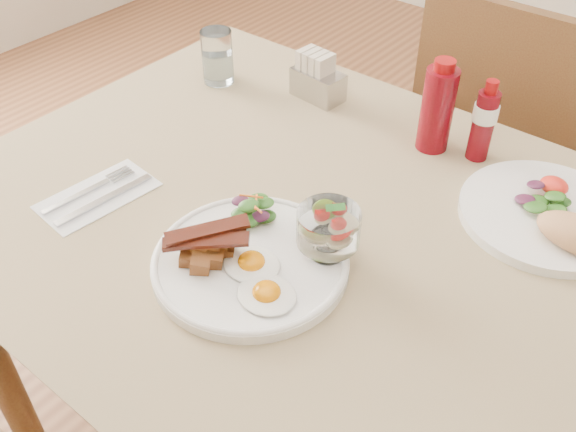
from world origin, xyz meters
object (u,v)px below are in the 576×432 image
hot_sauce_bottle (484,122)px  main_plate (251,263)px  sugar_caddy (317,79)px  water_glass (218,60)px  table (353,283)px  second_plate (554,218)px  fruit_cup (329,227)px  chair_far (510,163)px  ketchup_bottle (437,108)px

hot_sauce_bottle → main_plate: bearing=-105.7°
sugar_caddy → water_glass: 0.21m
table → second_plate: 0.32m
sugar_caddy → fruit_cup: bearing=-45.9°
fruit_cup → sugar_caddy: bearing=128.6°
table → chair_far: chair_far is taller
hot_sauce_bottle → water_glass: size_ratio=1.36×
second_plate → sugar_caddy: sugar_caddy is taller
main_plate → fruit_cup: (0.08, 0.08, 0.06)m
chair_far → water_glass: size_ratio=8.60×
chair_far → sugar_caddy: chair_far is taller
table → fruit_cup: bearing=-99.0°
chair_far → main_plate: size_ratio=3.32×
table → chair_far: bearing=90.0°
main_plate → fruit_cup: fruit_cup is taller
main_plate → sugar_caddy: (-0.21, 0.44, 0.03)m
chair_far → second_plate: 0.55m
table → hot_sauce_bottle: 0.35m
table → main_plate: main_plate is taller
ketchup_bottle → main_plate: bearing=-96.6°
chair_far → main_plate: chair_far is taller
fruit_cup → ketchup_bottle: ketchup_bottle is taller
table → chair_far: 0.68m
main_plate → second_plate: bearing=49.6°
chair_far → fruit_cup: (-0.01, -0.73, 0.29)m
chair_far → sugar_caddy: bearing=-130.0°
ketchup_bottle → second_plate: bearing=-17.0°
second_plate → main_plate: bearing=-130.4°
table → main_plate: (-0.09, -0.14, 0.10)m
main_plate → hot_sauce_bottle: (0.13, 0.45, 0.06)m
hot_sauce_bottle → fruit_cup: bearing=-97.4°
fruit_cup → second_plate: 0.36m
ketchup_bottle → table: bearing=-82.6°
main_plate → hot_sauce_bottle: hot_sauce_bottle is taller
main_plate → ketchup_bottle: ketchup_bottle is taller
fruit_cup → second_plate: fruit_cup is taller
table → main_plate: size_ratio=4.75×
table → sugar_caddy: (-0.30, 0.30, 0.13)m
second_plate → hot_sauce_bottle: hot_sauce_bottle is taller
second_plate → water_glass: 0.71m
table → water_glass: water_glass is taller
hot_sauce_bottle → table: bearing=-97.1°
main_plate → water_glass: size_ratio=2.59×
fruit_cup → hot_sauce_bottle: 0.38m
second_plate → hot_sauce_bottle: (-0.17, 0.10, 0.05)m
second_plate → ketchup_bottle: ketchup_bottle is taller
main_plate → hot_sauce_bottle: size_ratio=1.90×
ketchup_bottle → water_glass: bearing=-172.4°
fruit_cup → main_plate: bearing=-135.7°
main_plate → water_glass: water_glass is taller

